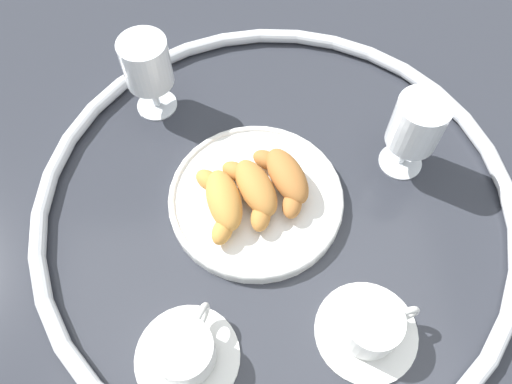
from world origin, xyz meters
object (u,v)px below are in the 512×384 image
coffee_cup_near (371,327)px  juice_glass_right (417,125)px  coffee_cup_far (186,352)px  croissant_large (285,177)px  pastry_plate (256,198)px  croissant_extra (222,201)px  croissant_small (254,189)px  juice_glass_left (147,66)px

coffee_cup_near → juice_glass_right: juice_glass_right is taller
coffee_cup_far → croissant_large: bearing=-31.6°
pastry_plate → coffee_cup_near: size_ratio=1.93×
croissant_extra → croissant_large: bearing=-70.1°
croissant_small → coffee_cup_near: (-0.20, -0.14, -0.01)m
juice_glass_left → croissant_extra: bearing=-154.0°
coffee_cup_near → juice_glass_left: juice_glass_left is taller
pastry_plate → coffee_cup_near: coffee_cup_near is taller
croissant_large → coffee_cup_near: (-0.22, -0.09, -0.01)m
croissant_small → juice_glass_right: (0.06, -0.24, 0.05)m
croissant_extra → coffee_cup_near: (-0.19, -0.18, -0.01)m
croissant_extra → juice_glass_right: 0.30m
croissant_small → coffee_cup_far: 0.24m
croissant_extra → juice_glass_right: bearing=-75.2°
pastry_plate → juice_glass_right: bearing=-76.3°
croissant_large → juice_glass_left: juice_glass_left is taller
croissant_large → juice_glass_right: 0.20m
croissant_large → croissant_small: (-0.02, 0.05, 0.00)m
coffee_cup_far → pastry_plate: bearing=-24.8°
juice_glass_right → pastry_plate: bearing=103.7°
juice_glass_left → croissant_small: bearing=-142.7°
pastry_plate → croissant_large: 0.06m
coffee_cup_far → juice_glass_left: bearing=7.3°
croissant_small → coffee_cup_near: croissant_small is taller
coffee_cup_far → croissant_small: bearing=-24.3°
pastry_plate → croissant_extra: size_ratio=1.95×
juice_glass_right → coffee_cup_far: bearing=129.6°
croissant_extra → coffee_cup_far: 0.21m
juice_glass_left → pastry_plate: bearing=-142.0°
pastry_plate → juice_glass_left: juice_glass_left is taller
coffee_cup_far → juice_glass_right: (0.28, -0.34, 0.07)m
croissant_large → croissant_extra: bearing=109.9°
coffee_cup_near → coffee_cup_far: same height
croissant_large → croissant_small: same height
juice_glass_right → croissant_small: bearing=103.8°
coffee_cup_near → juice_glass_right: 0.29m
coffee_cup_near → coffee_cup_far: (-0.02, 0.24, 0.00)m
pastry_plate → croissant_small: size_ratio=2.06×
croissant_extra → juice_glass_right: juice_glass_right is taller
coffee_cup_far → juice_glass_right: bearing=-50.4°
pastry_plate → coffee_cup_far: 0.24m
croissant_large → croissant_extra: (-0.03, 0.09, 0.00)m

